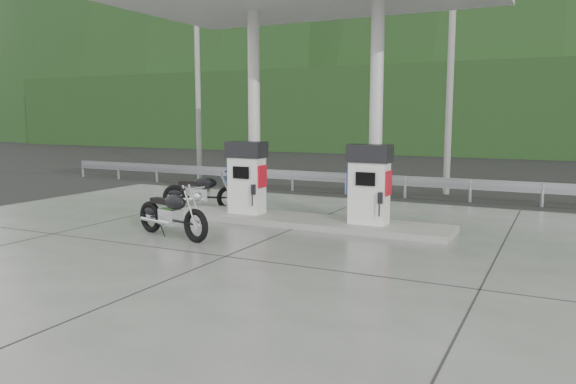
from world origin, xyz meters
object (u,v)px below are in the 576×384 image
at_px(gas_pump_left, 247,178).
at_px(motorcycle_right, 172,214).
at_px(gas_pump_right, 369,184).
at_px(motorcycle_left, 202,192).

distance_m(gas_pump_left, motorcycle_right, 2.65).
distance_m(gas_pump_left, gas_pump_right, 3.20).
distance_m(gas_pump_left, motorcycle_left, 1.95).
bearing_deg(gas_pump_left, motorcycle_left, 162.14).
relative_size(gas_pump_left, gas_pump_right, 1.00).
height_order(motorcycle_left, motorcycle_right, motorcycle_right).
relative_size(gas_pump_right, motorcycle_left, 0.86).
xyz_separation_m(gas_pump_left, gas_pump_right, (3.20, 0.00, 0.00)).
distance_m(gas_pump_right, motorcycle_right, 4.41).
relative_size(motorcycle_left, motorcycle_right, 0.99).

